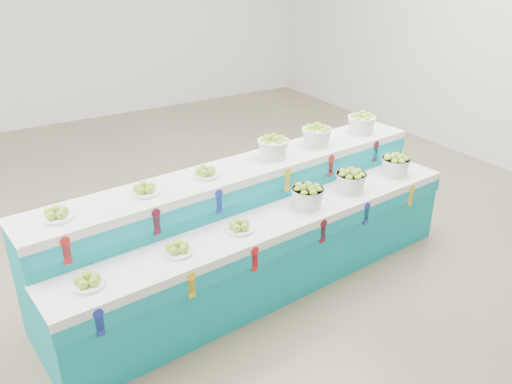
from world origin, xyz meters
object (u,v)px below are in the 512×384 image
display_stand (256,229)px  plate_upper_mid (144,189)px  basket_lower_left (308,195)px  basket_upper_right (362,123)px

display_stand → plate_upper_mid: plate_upper_mid is taller
display_stand → basket_lower_left: (0.39, -0.20, 0.31)m
basket_lower_left → plate_upper_mid: (-1.31, 0.35, 0.24)m
display_stand → basket_upper_right: bearing=8.9°
basket_lower_left → display_stand: bearing=152.9°
plate_upper_mid → basket_lower_left: bearing=-15.1°
display_stand → plate_upper_mid: 1.08m
basket_lower_left → basket_upper_right: 1.27m
display_stand → basket_lower_left: display_stand is taller
plate_upper_mid → basket_upper_right: bearing=5.4°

